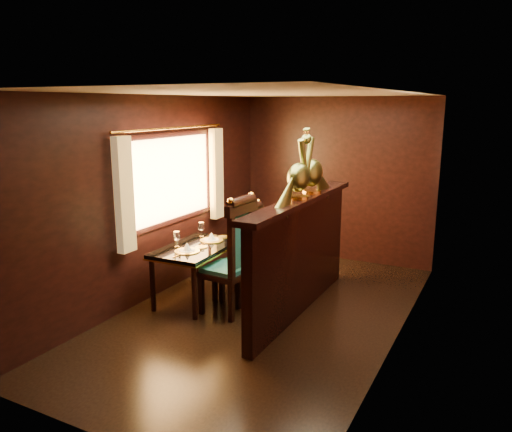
{
  "coord_description": "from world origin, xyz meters",
  "views": [
    {
      "loc": [
        2.41,
        -4.83,
        2.4
      ],
      "look_at": [
        -0.21,
        0.22,
        1.11
      ],
      "focal_mm": 35.0,
      "sensor_mm": 36.0,
      "label": 1
    }
  ],
  "objects_px": {
    "peacock_right": "(312,161)",
    "chair_left": "(235,253)",
    "dining_table": "(196,251)",
    "peacock_left": "(299,165)",
    "chair_right": "(243,250)"
  },
  "relations": [
    {
      "from": "dining_table",
      "to": "chair_right",
      "type": "distance_m",
      "value": 0.6
    },
    {
      "from": "dining_table",
      "to": "peacock_left",
      "type": "relative_size",
      "value": 1.57
    },
    {
      "from": "dining_table",
      "to": "peacock_left",
      "type": "bearing_deg",
      "value": 4.79
    },
    {
      "from": "dining_table",
      "to": "chair_left",
      "type": "bearing_deg",
      "value": -16.89
    },
    {
      "from": "peacock_right",
      "to": "dining_table",
      "type": "bearing_deg",
      "value": -155.79
    },
    {
      "from": "dining_table",
      "to": "peacock_right",
      "type": "relative_size",
      "value": 1.56
    },
    {
      "from": "dining_table",
      "to": "peacock_left",
      "type": "distance_m",
      "value": 1.7
    },
    {
      "from": "chair_left",
      "to": "peacock_left",
      "type": "relative_size",
      "value": 1.85
    },
    {
      "from": "peacock_left",
      "to": "chair_right",
      "type": "bearing_deg",
      "value": 179.04
    },
    {
      "from": "chair_right",
      "to": "peacock_left",
      "type": "height_order",
      "value": "peacock_left"
    },
    {
      "from": "chair_right",
      "to": "peacock_right",
      "type": "relative_size",
      "value": 1.65
    },
    {
      "from": "chair_left",
      "to": "peacock_left",
      "type": "height_order",
      "value": "peacock_left"
    },
    {
      "from": "peacock_right",
      "to": "chair_left",
      "type": "bearing_deg",
      "value": -130.05
    },
    {
      "from": "chair_left",
      "to": "chair_right",
      "type": "height_order",
      "value": "chair_left"
    },
    {
      "from": "peacock_left",
      "to": "peacock_right",
      "type": "bearing_deg",
      "value": 90.0
    }
  ]
}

